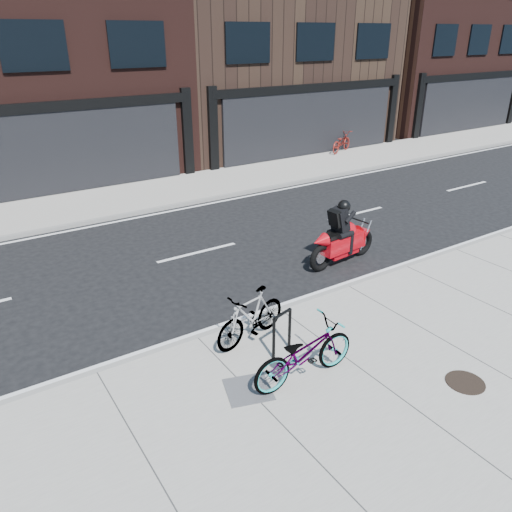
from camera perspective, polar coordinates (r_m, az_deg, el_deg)
ground at (r=12.42m, az=-2.55°, el=-2.76°), size 120.00×120.00×0.00m
sidewalk_near at (r=9.10m, az=14.26°, el=-14.40°), size 60.00×6.00×0.13m
sidewalk_far at (r=19.02m, az=-14.63°, el=6.45°), size 60.00×3.50×0.13m
building_mideast at (r=28.66m, az=-0.15°, el=25.51°), size 12.00×10.00×12.50m
building_east at (r=36.60m, az=17.49°, el=24.65°), size 10.00×10.00×13.00m
bike_rack at (r=9.27m, az=2.98°, el=-8.38°), size 0.51×0.18×0.88m
bicycle_front at (r=8.65m, az=5.52°, el=-10.97°), size 2.04×0.71×1.07m
bicycle_rear at (r=9.64m, az=-0.59°, el=-6.89°), size 1.81×0.86×1.05m
motorcycle at (r=13.33m, az=10.22°, el=2.19°), size 2.36×0.65×1.76m
bicycle_far at (r=25.75m, az=9.73°, el=12.72°), size 1.98×1.35×0.98m
manhole_cover at (r=9.54m, az=22.80°, el=-13.17°), size 0.84×0.84×0.02m
utility_grate at (r=8.70m, az=-0.89°, el=-15.00°), size 0.94×0.94×0.02m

